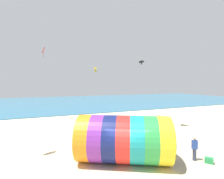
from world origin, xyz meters
TOP-DOWN VIEW (x-y plane):
  - ground_plane at (0.00, 0.00)m, footprint 120.00×120.00m
  - sea at (0.00, 38.89)m, footprint 120.00×40.00m
  - giant_inflatable_tube at (0.29, 0.60)m, footprint 6.73×5.56m
  - kite_handler at (4.82, -1.02)m, footprint 0.42×0.37m
  - kite_black_parafoil at (9.59, 13.39)m, footprint 0.63×1.30m
  - kite_red_diamond at (-4.30, 16.63)m, footprint 0.47×0.68m
  - kite_yellow_box at (3.32, 16.91)m, footprint 0.30×0.30m
  - cooler_box at (5.37, -1.69)m, footprint 0.60×0.63m

SIDE VIEW (x-z plane):
  - ground_plane at x=0.00m, z-range 0.00..0.00m
  - sea at x=0.00m, z-range 0.00..0.10m
  - cooler_box at x=5.37m, z-range 0.00..0.36m
  - kite_handler at x=4.82m, z-range 0.01..1.63m
  - giant_inflatable_tube at x=0.29m, z-range 0.00..3.08m
  - kite_yellow_box at x=3.32m, z-range 7.00..7.74m
  - kite_black_parafoil at x=9.59m, z-range 8.18..8.84m
  - kite_red_diamond at x=-4.30m, z-range 9.02..10.57m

